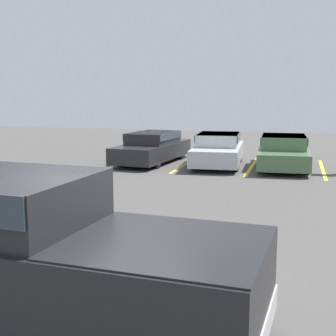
{
  "coord_description": "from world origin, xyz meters",
  "views": [
    {
      "loc": [
        2.5,
        -5.45,
        2.76
      ],
      "look_at": [
        -0.48,
        5.29,
        1.0
      ],
      "focal_mm": 50.0,
      "sensor_mm": 36.0,
      "label": 1
    }
  ],
  "objects_px": {
    "pickup_truck": "(26,254)",
    "parked_sedan_a": "(153,146)",
    "parked_sedan_b": "(218,148)",
    "parked_sedan_c": "(283,151)"
  },
  "relations": [
    {
      "from": "parked_sedan_b",
      "to": "parked_sedan_c",
      "type": "relative_size",
      "value": 0.99
    },
    {
      "from": "parked_sedan_b",
      "to": "parked_sedan_c",
      "type": "distance_m",
      "value": 2.48
    },
    {
      "from": "pickup_truck",
      "to": "parked_sedan_b",
      "type": "xyz_separation_m",
      "value": [
        0.02,
        13.46,
        -0.26
      ]
    },
    {
      "from": "parked_sedan_b",
      "to": "pickup_truck",
      "type": "bearing_deg",
      "value": -4.05
    },
    {
      "from": "parked_sedan_a",
      "to": "parked_sedan_b",
      "type": "xyz_separation_m",
      "value": [
        2.72,
        -0.1,
        0.01
      ]
    },
    {
      "from": "pickup_truck",
      "to": "parked_sedan_a",
      "type": "height_order",
      "value": "pickup_truck"
    },
    {
      "from": "pickup_truck",
      "to": "parked_sedan_b",
      "type": "bearing_deg",
      "value": 93.69
    },
    {
      "from": "parked_sedan_a",
      "to": "parked_sedan_c",
      "type": "xyz_separation_m",
      "value": [
        5.2,
        -0.07,
        0.0
      ]
    },
    {
      "from": "pickup_truck",
      "to": "parked_sedan_a",
      "type": "relative_size",
      "value": 1.17
    },
    {
      "from": "pickup_truck",
      "to": "parked_sedan_a",
      "type": "distance_m",
      "value": 13.83
    }
  ]
}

